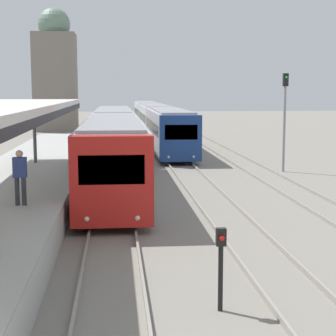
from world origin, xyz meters
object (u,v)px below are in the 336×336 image
(train_near, at_px, (113,137))
(train_far, at_px, (155,119))
(signal_mast_far, at_px, (285,111))
(person_on_platform, at_px, (20,174))
(signal_post_near, at_px, (221,260))

(train_near, xyz_separation_m, train_far, (3.99, 22.49, -0.03))
(train_near, height_order, signal_mast_far, signal_mast_far)
(train_far, bearing_deg, person_on_platform, -99.95)
(train_far, distance_m, signal_post_near, 44.37)
(signal_post_near, bearing_deg, signal_mast_far, 69.68)
(train_far, bearing_deg, train_near, -100.05)
(person_on_platform, xyz_separation_m, signal_mast_far, (12.11, 13.29, 1.39))
(signal_post_near, bearing_deg, person_on_platform, 129.01)
(person_on_platform, xyz_separation_m, train_far, (6.71, 38.24, -0.24))
(train_near, xyz_separation_m, signal_post_near, (2.21, -21.84, -0.70))
(train_far, height_order, signal_mast_far, signal_mast_far)
(signal_post_near, bearing_deg, train_far, 87.71)
(person_on_platform, height_order, train_far, train_far)
(person_on_platform, xyz_separation_m, signal_post_near, (4.93, -6.09, -0.91))
(person_on_platform, distance_m, signal_mast_far, 18.03)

